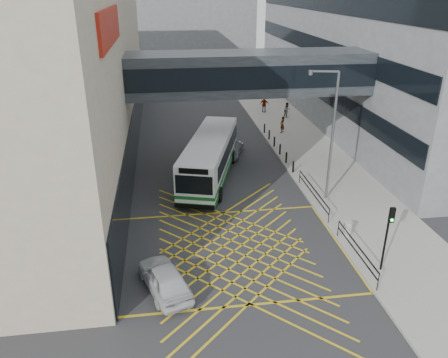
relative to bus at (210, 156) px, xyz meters
name	(u,v)px	position (x,y,z in m)	size (l,w,h in m)	color
ground	(234,251)	(0.17, -10.21, -1.73)	(120.00, 120.00, 0.00)	#333335
building_right	(428,22)	(24.16, 13.79, 8.27)	(24.09, 44.00, 20.00)	gray
building_far	(167,14)	(-1.83, 49.79, 7.27)	(28.00, 16.00, 18.00)	gray
skybridge	(249,73)	(3.17, 1.79, 5.77)	(20.00, 4.10, 3.00)	#2E3338
pavement	(307,149)	(9.17, 4.79, -1.65)	(6.00, 54.00, 0.16)	#A49F96
box_junction	(234,251)	(0.17, -10.21, -1.73)	(12.00, 9.00, 0.01)	gold
bus	(210,156)	(0.00, 0.00, 0.00)	(5.78, 11.79, 3.23)	silver
car_white	(164,278)	(-3.66, -13.09, -1.01)	(1.84, 4.50, 1.43)	silver
car_dark	(219,144)	(1.31, 5.39, -0.93)	(2.00, 5.11, 1.60)	black
car_silver	(231,147)	(2.28, 4.66, -1.05)	(1.85, 4.39, 1.37)	#96999E
traffic_light	(388,230)	(7.28, -13.24, 0.80)	(0.27, 0.43, 3.64)	black
street_lamp	(330,129)	(7.20, -4.82, 3.31)	(1.95, 0.61, 8.57)	slate
litter_bin	(348,228)	(6.92, -9.67, -1.15)	(0.49, 0.49, 0.84)	#ADA89E
kerb_railings	(331,214)	(6.32, -8.43, -0.85)	(0.05, 12.54, 1.00)	black
bollards	(277,145)	(6.42, 4.79, -1.12)	(0.14, 10.14, 0.90)	black
pedestrian_a	(282,125)	(8.16, 9.65, -0.78)	(0.63, 0.45, 1.59)	gray
pedestrian_b	(287,110)	(10.05, 14.69, -0.73)	(0.82, 0.48, 1.68)	gray
pedestrian_c	(264,105)	(8.10, 17.31, -0.69)	(1.04, 0.50, 1.76)	gray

